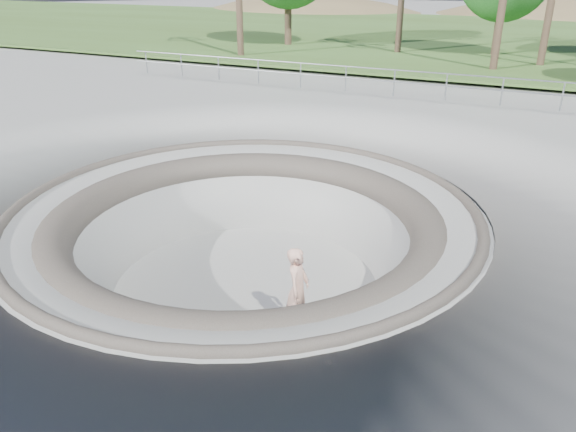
% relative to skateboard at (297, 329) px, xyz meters
% --- Properties ---
extents(ground, '(180.00, 180.00, 0.00)m').
position_rel_skateboard_xyz_m(ground, '(-1.83, 1.19, 1.84)').
color(ground, gray).
rests_on(ground, ground).
extents(skate_bowl, '(14.00, 14.00, 4.10)m').
position_rel_skateboard_xyz_m(skate_bowl, '(-1.83, 1.19, 0.01)').
color(skate_bowl, gray).
rests_on(skate_bowl, ground).
extents(grass_strip, '(180.00, 36.00, 0.12)m').
position_rel_skateboard_xyz_m(grass_strip, '(-1.83, 35.19, 2.06)').
color(grass_strip, '#3B5722').
rests_on(grass_strip, ground).
extents(distant_hills, '(103.20, 45.00, 28.60)m').
position_rel_skateboard_xyz_m(distant_hills, '(1.95, 58.36, -5.18)').
color(distant_hills, brown).
rests_on(distant_hills, ground).
extents(safety_railing, '(25.00, 0.06, 1.03)m').
position_rel_skateboard_xyz_m(safety_railing, '(-1.83, 13.19, 2.53)').
color(safety_railing, gray).
rests_on(safety_railing, ground).
extents(skateboard, '(0.79, 0.49, 0.08)m').
position_rel_skateboard_xyz_m(skateboard, '(0.00, 0.00, 0.00)').
color(skateboard, brown).
rests_on(skateboard, ground).
extents(skater, '(0.51, 0.70, 1.78)m').
position_rel_skateboard_xyz_m(skater, '(0.00, -0.00, 0.91)').
color(skater, '#EDB299').
rests_on(skater, skateboard).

